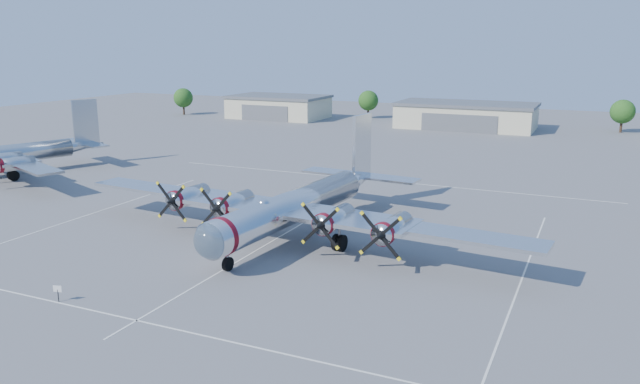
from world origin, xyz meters
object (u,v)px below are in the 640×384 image
at_px(hangar_west, 279,107).
at_px(info_placard, 58,290).
at_px(tree_far_west, 183,98).
at_px(main_bomber_b29, 299,235).
at_px(bomber_west, 15,174).
at_px(tree_west, 368,101).
at_px(tree_east, 623,112).
at_px(hangar_center, 466,115).

relative_size(hangar_west, info_placard, 18.78).
distance_m(hangar_west, tree_far_west, 25.36).
xyz_separation_m(main_bomber_b29, bomber_west, (-48.31, 9.03, 0.00)).
relative_size(hangar_west, tree_west, 3.40).
bearing_deg(tree_east, hangar_center, -168.62).
bearing_deg(tree_far_west, info_placard, -57.76).
distance_m(hangar_center, main_bomber_b29, 83.07).
height_order(tree_east, bomber_west, tree_east).
relative_size(hangar_center, tree_east, 4.31).
height_order(tree_far_west, tree_east, same).
bearing_deg(tree_east, hangar_west, -175.40).
bearing_deg(info_placard, hangar_west, 94.33).
bearing_deg(tree_west, bomber_west, -104.93).
bearing_deg(hangar_west, main_bomber_b29, -60.77).
distance_m(hangar_center, info_placard, 104.07).
xyz_separation_m(tree_far_west, info_placard, (62.98, -99.86, -3.37)).
xyz_separation_m(tree_east, info_placard, (-37.02, -109.86, -3.37)).
xyz_separation_m(hangar_west, tree_east, (75.00, 6.04, 1.51)).
relative_size(tree_far_west, tree_east, 1.00).
distance_m(hangar_west, bomber_west, 74.05).
height_order(hangar_west, tree_west, tree_west).
relative_size(tree_west, info_placard, 5.52).
xyz_separation_m(hangar_center, bomber_west, (-46.86, -73.98, -2.71)).
bearing_deg(tree_far_west, tree_west, 14.93).
xyz_separation_m(tree_east, main_bomber_b29, (-28.56, -89.05, -4.22)).
bearing_deg(tree_west, info_placard, -80.87).
distance_m(hangar_center, bomber_west, 87.61).
distance_m(hangar_west, main_bomber_b29, 95.16).
relative_size(tree_far_west, info_placard, 5.52).
relative_size(hangar_west, hangar_center, 0.79).
height_order(tree_far_west, info_placard, tree_far_west).
bearing_deg(main_bomber_b29, info_placard, -106.84).
bearing_deg(hangar_west, tree_west, 21.89).
relative_size(hangar_west, tree_far_west, 3.40).
relative_size(hangar_center, bomber_west, 0.79).
relative_size(tree_west, bomber_west, 0.18).
relative_size(tree_west, tree_east, 1.00).
distance_m(tree_far_west, tree_west, 46.57).
distance_m(tree_west, bomber_west, 84.98).
bearing_deg(tree_far_west, hangar_west, 9.01).
distance_m(hangar_center, tree_west, 26.30).
xyz_separation_m(tree_east, bomber_west, (-76.86, -80.01, -4.22)).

